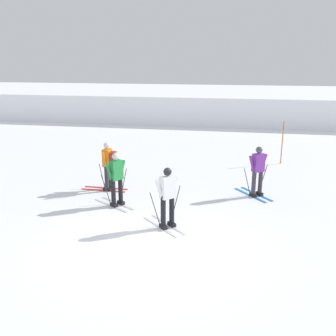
{
  "coord_description": "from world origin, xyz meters",
  "views": [
    {
      "loc": [
        2.13,
        -8.41,
        4.47
      ],
      "look_at": [
        -0.15,
        3.86,
        0.9
      ],
      "focal_mm": 41.14,
      "sensor_mm": 36.0,
      "label": 1
    }
  ],
  "objects_px": {
    "skier_purple": "(258,170)",
    "trail_marker_pole": "(282,143)",
    "skier_white": "(167,196)",
    "skier_green": "(116,178)",
    "skier_orange": "(108,164)"
  },
  "relations": [
    {
      "from": "skier_purple",
      "to": "trail_marker_pole",
      "type": "height_order",
      "value": "trail_marker_pole"
    },
    {
      "from": "skier_white",
      "to": "skier_green",
      "type": "xyz_separation_m",
      "value": [
        -1.85,
        1.31,
        0.0
      ]
    },
    {
      "from": "skier_white",
      "to": "skier_green",
      "type": "distance_m",
      "value": 2.26
    },
    {
      "from": "skier_green",
      "to": "trail_marker_pole",
      "type": "relative_size",
      "value": 0.92
    },
    {
      "from": "skier_purple",
      "to": "trail_marker_pole",
      "type": "xyz_separation_m",
      "value": [
        1.2,
        4.45,
        0.02
      ]
    },
    {
      "from": "skier_orange",
      "to": "skier_purple",
      "type": "xyz_separation_m",
      "value": [
        5.07,
        0.29,
        -0.04
      ]
    },
    {
      "from": "skier_purple",
      "to": "trail_marker_pole",
      "type": "bearing_deg",
      "value": 74.87
    },
    {
      "from": "skier_green",
      "to": "skier_white",
      "type": "bearing_deg",
      "value": -35.27
    },
    {
      "from": "skier_green",
      "to": "trail_marker_pole",
      "type": "xyz_separation_m",
      "value": [
        5.53,
        6.15,
        0.02
      ]
    },
    {
      "from": "skier_white",
      "to": "skier_orange",
      "type": "bearing_deg",
      "value": 133.75
    },
    {
      "from": "skier_green",
      "to": "trail_marker_pole",
      "type": "height_order",
      "value": "trail_marker_pole"
    },
    {
      "from": "skier_white",
      "to": "trail_marker_pole",
      "type": "height_order",
      "value": "trail_marker_pole"
    },
    {
      "from": "trail_marker_pole",
      "to": "skier_orange",
      "type": "bearing_deg",
      "value": -142.93
    },
    {
      "from": "skier_white",
      "to": "skier_purple",
      "type": "relative_size",
      "value": 1.0
    },
    {
      "from": "skier_white",
      "to": "trail_marker_pole",
      "type": "relative_size",
      "value": 0.92
    }
  ]
}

